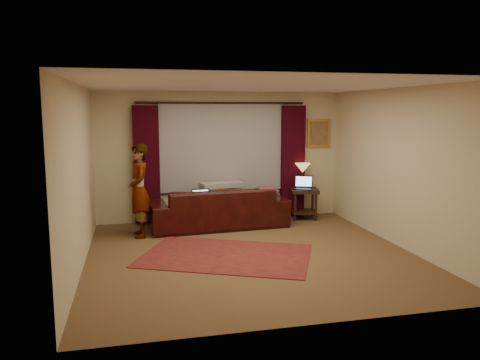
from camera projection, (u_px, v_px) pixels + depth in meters
name	position (u px, v px, depth m)	size (l,w,h in m)	color
floor	(251.00, 255.00, 7.32)	(5.00, 5.00, 0.01)	brown
ceiling	(251.00, 85.00, 6.93)	(5.00, 5.00, 0.02)	silver
wall_back	(221.00, 156.00, 9.54)	(5.00, 0.02, 2.60)	beige
wall_front	(312.00, 204.00, 4.72)	(5.00, 0.02, 2.60)	beige
wall_left	(79.00, 177.00, 6.58)	(0.02, 5.00, 2.60)	beige
wall_right	(398.00, 168.00, 7.68)	(0.02, 5.00, 2.60)	beige
sheer_curtain	(222.00, 147.00, 9.45)	(2.50, 0.05, 1.80)	#96969E
drape_left	(147.00, 165.00, 9.12)	(0.50, 0.14, 2.30)	black
drape_right	(292.00, 161.00, 9.78)	(0.50, 0.14, 2.30)	black
curtain_rod	(222.00, 103.00, 9.27)	(0.04, 0.04, 3.40)	black
picture_frame	(319.00, 133.00, 9.90)	(0.50, 0.04, 0.60)	gold
sofa	(218.00, 200.00, 8.99)	(2.62, 1.13, 1.06)	black
throw_blanket	(221.00, 171.00, 9.18)	(0.83, 0.33, 0.10)	#989691
clothing_pile	(265.00, 193.00, 9.08)	(0.57, 0.44, 0.24)	brown
laptop_sofa	(202.00, 197.00, 8.63)	(0.33, 0.36, 0.24)	black
area_rug	(226.00, 255.00, 7.25)	(2.54, 1.69, 0.01)	maroon
end_table	(304.00, 204.00, 9.69)	(0.55, 0.55, 0.63)	black
tiffany_lamp	(302.00, 176.00, 9.70)	(0.32, 0.32, 0.52)	olive
laptop_table	(303.00, 183.00, 9.55)	(0.37, 0.40, 0.27)	black
person	(139.00, 191.00, 8.24)	(0.49, 0.49, 1.66)	#989691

